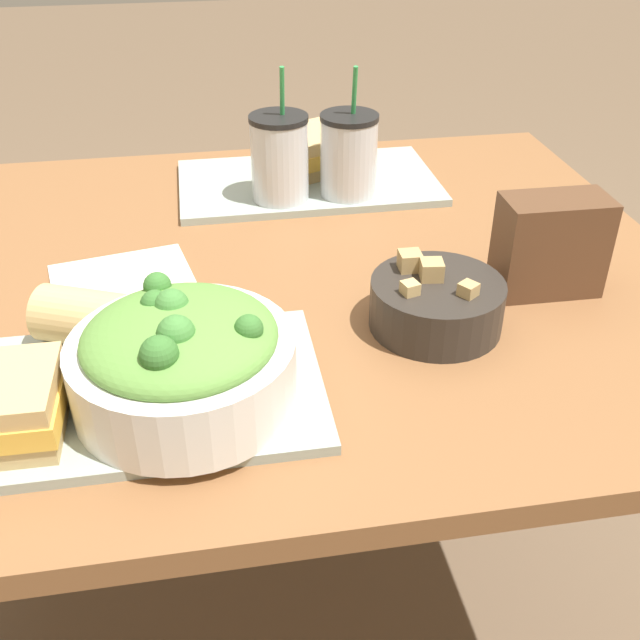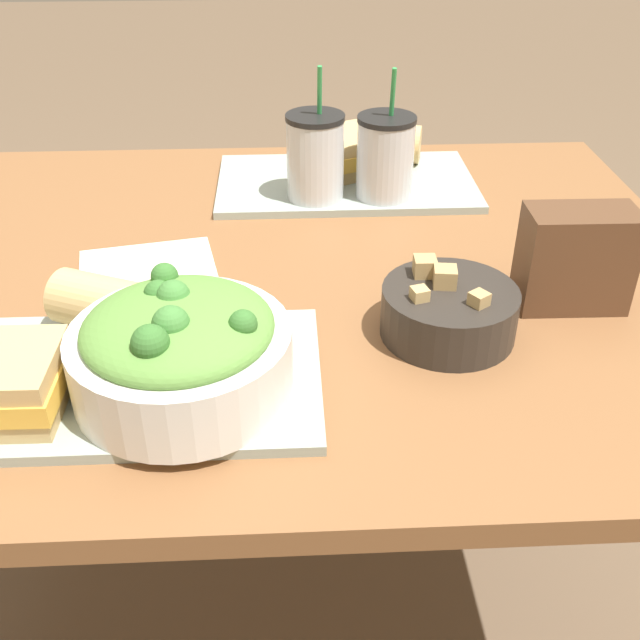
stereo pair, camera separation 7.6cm
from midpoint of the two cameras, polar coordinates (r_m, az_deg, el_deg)
ground_plane at (r=1.49m, az=-6.04°, el=-20.77°), size 12.00×12.00×0.00m
dining_table at (r=1.06m, az=-7.95°, el=-0.85°), size 1.21×0.92×0.71m
tray_near at (r=0.81m, az=-17.69°, el=-5.55°), size 0.42×0.24×0.01m
tray_far at (r=1.26m, az=-2.68°, el=10.39°), size 0.42×0.24×0.01m
salad_bowl at (r=0.75m, az=-13.33°, el=-2.95°), size 0.22×0.22×0.12m
soup_bowl at (r=0.88m, az=6.43°, el=1.29°), size 0.16×0.16×0.08m
baguette_near at (r=0.86m, az=-17.97°, el=-0.19°), size 0.18×0.13×0.06m
sandwich_far at (r=1.30m, az=-2.09°, el=12.83°), size 0.18×0.17×0.06m
baguette_far at (r=1.34m, az=-0.05°, el=13.47°), size 0.14×0.09×0.06m
drink_cup_dark at (r=1.17m, az=-4.99°, el=11.98°), size 0.09×0.09×0.20m
drink_cup_red at (r=1.18m, az=0.32°, el=12.25°), size 0.09×0.09×0.20m
chip_bag at (r=0.97m, az=15.02°, el=5.47°), size 0.13×0.07×0.13m
napkin_folded at (r=1.03m, az=-16.96°, el=3.15°), size 0.20×0.16×0.00m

